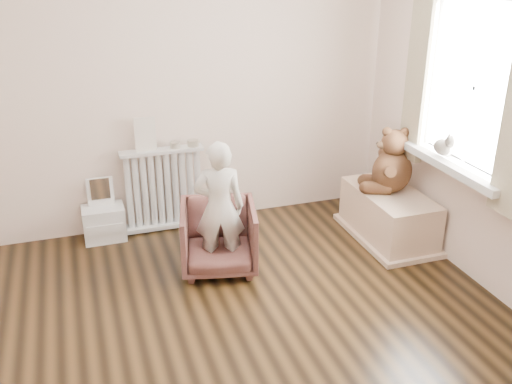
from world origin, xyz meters
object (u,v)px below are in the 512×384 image
object	(u,v)px
child	(219,208)
teddy_bear	(393,165)
radiator	(164,189)
toy_vanity	(103,210)
plush_cat	(444,143)
armchair	(219,237)
toy_bench	(388,217)

from	to	relation	value
child	teddy_bear	size ratio (longest dim) A/B	1.90
radiator	child	world-z (taller)	child
toy_vanity	radiator	bearing A→B (deg)	3.13
plush_cat	toy_vanity	bearing A→B (deg)	132.84
toy_vanity	plush_cat	bearing A→B (deg)	-25.60
armchair	child	world-z (taller)	child
child	toy_bench	xyz separation A→B (m)	(1.55, 0.09, -0.35)
armchair	toy_bench	distance (m)	1.55
armchair	radiator	bearing A→B (deg)	121.48
toy_bench	armchair	bearing A→B (deg)	-178.64
toy_vanity	teddy_bear	xyz separation A→B (m)	(2.39, -0.72, 0.40)
armchair	toy_vanity	bearing A→B (deg)	148.89
toy_vanity	plush_cat	distance (m)	2.88
toy_bench	teddy_bear	size ratio (longest dim) A/B	1.66
toy_vanity	child	bearing A→B (deg)	-45.69
toy_vanity	armchair	xyz separation A→B (m)	(0.83, -0.80, -0.00)
radiator	child	size ratio (longest dim) A/B	0.72
radiator	toy_bench	world-z (taller)	radiator
toy_vanity	toy_bench	size ratio (longest dim) A/B	0.61
armchair	teddy_bear	size ratio (longest dim) A/B	1.07
radiator	child	distance (m)	0.93
teddy_bear	plush_cat	xyz separation A→B (m)	(0.12, -0.48, 0.33)
teddy_bear	armchair	bearing A→B (deg)	-153.95
plush_cat	child	bearing A→B (deg)	146.49
radiator	toy_bench	size ratio (longest dim) A/B	0.83
toy_vanity	plush_cat	xyz separation A→B (m)	(2.51, -1.20, 0.72)
radiator	armchair	size ratio (longest dim) A/B	1.29
child	toy_bench	size ratio (longest dim) A/B	1.15
toy_bench	toy_vanity	bearing A→B (deg)	162.24
teddy_bear	plush_cat	world-z (taller)	plush_cat
armchair	child	size ratio (longest dim) A/B	0.56
child	toy_bench	world-z (taller)	child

